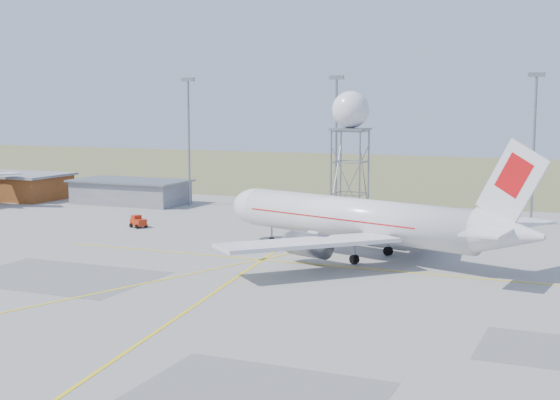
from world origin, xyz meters
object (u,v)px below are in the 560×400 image
at_px(radar_tower, 350,150).
at_px(baggage_tug, 138,223).
at_px(airliner_main, 360,220).
at_px(fire_truck, 337,218).

distance_m(radar_tower, baggage_tug, 29.97).
xyz_separation_m(radar_tower, baggage_tug, (-25.10, -13.31, -9.53)).
bearing_deg(airliner_main, baggage_tug, 4.89).
bearing_deg(radar_tower, baggage_tug, -152.07).
distance_m(fire_truck, baggage_tug, 26.42).
relative_size(fire_truck, baggage_tug, 3.58).
xyz_separation_m(airliner_main, baggage_tug, (-33.29, 8.08, -3.45)).
xyz_separation_m(radar_tower, fire_truck, (-0.08, -4.89, -8.54)).
relative_size(airliner_main, radar_tower, 2.11).
bearing_deg(baggage_tug, fire_truck, 41.69).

